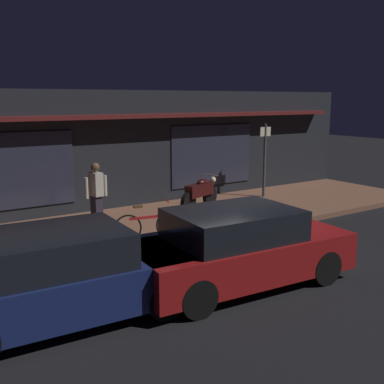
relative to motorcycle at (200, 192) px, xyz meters
The scene contains 9 objects.
ground_plane 3.93m from the motorcycle, 115.62° to the right, with size 60.00×60.00×0.00m, color black.
sidewalk_slab 1.84m from the motorcycle, 163.66° to the right, with size 18.00×4.00×0.15m, color brown.
storefront_building 3.54m from the motorcycle, 120.03° to the left, with size 18.00×3.30×3.60m.
motorcycle is the anchor object (origin of this frame).
bicycle_parked 3.39m from the motorcycle, 145.03° to the right, with size 1.64×0.46×0.91m.
person_photographer 3.42m from the motorcycle, behind, with size 0.62×0.40×1.67m.
sign_post 2.94m from the motorcycle, ahead, with size 0.44×0.09×2.40m.
parked_car_near 7.16m from the motorcycle, 142.00° to the right, with size 4.19×1.99×1.42m.
parked_car_far 5.42m from the motorcycle, 117.52° to the right, with size 4.21×2.03×1.42m.
Camera 1 is at (-6.01, -7.58, 3.34)m, focal length 43.80 mm.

